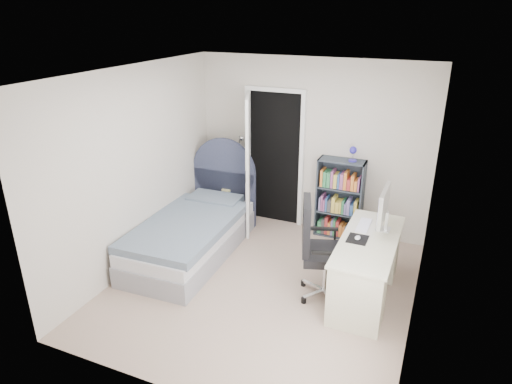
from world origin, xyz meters
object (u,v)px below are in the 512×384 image
at_px(bed, 194,231).
at_px(desk, 367,265).
at_px(office_chair, 318,245).
at_px(nightstand, 231,200).
at_px(floor_lamp, 241,184).
at_px(bookcase, 339,201).

relative_size(bed, desk, 1.47).
xyz_separation_m(desk, office_chair, (-0.52, -0.22, 0.25)).
xyz_separation_m(nightstand, desk, (2.28, -1.14, 0.03)).
distance_m(nightstand, floor_lamp, 0.31).
bearing_deg(floor_lamp, desk, -32.10).
bearing_deg(bed, office_chair, -10.72).
relative_size(floor_lamp, desk, 0.88).
relative_size(bed, bookcase, 1.62).
distance_m(floor_lamp, desk, 2.63).
distance_m(desk, office_chair, 0.62).
xyz_separation_m(floor_lamp, bookcase, (1.57, -0.03, -0.01)).
bearing_deg(nightstand, bookcase, 7.58).
xyz_separation_m(bed, bookcase, (1.68, 1.24, 0.23)).
bearing_deg(desk, office_chair, -157.30).
height_order(bed, desk, bed).
height_order(desk, office_chair, desk).
relative_size(bed, nightstand, 3.93).
xyz_separation_m(floor_lamp, office_chair, (1.70, -1.61, 0.11)).
bearing_deg(office_chair, nightstand, 142.26).
bearing_deg(bookcase, floor_lamp, 178.78).
distance_m(bed, bookcase, 2.09).
distance_m(nightstand, office_chair, 2.24).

